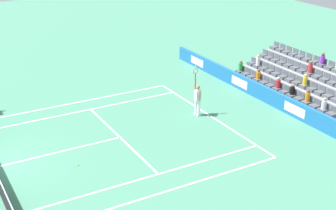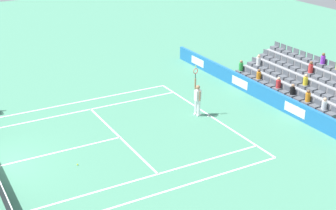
# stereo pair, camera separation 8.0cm
# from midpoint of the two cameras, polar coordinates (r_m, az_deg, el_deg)

# --- Properties ---
(line_baseline) EXTENTS (10.97, 0.10, 0.01)m
(line_baseline) POSITION_cam_midpoint_polar(r_m,az_deg,el_deg) (27.11, 4.88, -1.26)
(line_baseline) COLOR white
(line_baseline) RESTS_ON ground
(line_service) EXTENTS (8.23, 0.10, 0.01)m
(line_service) POSITION_cam_midpoint_polar(r_m,az_deg,el_deg) (24.70, -5.78, -3.81)
(line_service) COLOR white
(line_service) RESTS_ON ground
(line_centre_service) EXTENTS (0.10, 6.40, 0.01)m
(line_centre_service) POSITION_cam_midpoint_polar(r_m,az_deg,el_deg) (23.78, -12.87, -5.43)
(line_centre_service) COLOR white
(line_centre_service) RESTS_ON ground
(line_singles_sideline_left) EXTENTS (0.10, 11.89, 0.01)m
(line_singles_sideline_left) POSITION_cam_midpoint_polar(r_m,az_deg,el_deg) (28.05, -10.05, -0.68)
(line_singles_sideline_left) COLOR white
(line_singles_sideline_left) RESTS_ON ground
(line_singles_sideline_right) EXTENTS (0.10, 11.89, 0.01)m
(line_singles_sideline_right) POSITION_cam_midpoint_polar(r_m,az_deg,el_deg) (21.26, -2.35, -8.44)
(line_singles_sideline_right) COLOR white
(line_singles_sideline_right) RESTS_ON ground
(line_doubles_sideline_left) EXTENTS (0.10, 11.89, 0.01)m
(line_doubles_sideline_left) POSITION_cam_midpoint_polar(r_m,az_deg,el_deg) (29.26, -10.97, 0.26)
(line_doubles_sideline_left) COLOR white
(line_doubles_sideline_left) RESTS_ON ground
(line_doubles_sideline_right) EXTENTS (0.10, 11.89, 0.01)m
(line_doubles_sideline_right) POSITION_cam_midpoint_polar(r_m,az_deg,el_deg) (20.23, -0.55, -10.21)
(line_doubles_sideline_right) COLOR white
(line_doubles_sideline_right) RESTS_ON ground
(line_centre_mark) EXTENTS (0.10, 0.20, 0.01)m
(line_centre_mark) POSITION_cam_midpoint_polar(r_m,az_deg,el_deg) (27.05, 4.70, -1.30)
(line_centre_mark) COLOR white
(line_centre_mark) RESTS_ON ground
(sponsor_barrier) EXTENTS (19.92, 0.22, 0.95)m
(sponsor_barrier) POSITION_cam_midpoint_polar(r_m,az_deg,el_deg) (29.22, 11.45, 1.18)
(sponsor_barrier) COLOR #1E66AD
(sponsor_barrier) RESTS_ON ground
(tennis_player) EXTENTS (0.53, 0.39, 2.85)m
(tennis_player) POSITION_cam_midpoint_polar(r_m,az_deg,el_deg) (26.76, 3.41, 0.76)
(tennis_player) COLOR white
(tennis_player) RESTS_ON ground
(stadium_stand) EXTENTS (8.68, 3.80, 2.61)m
(stadium_stand) POSITION_cam_midpoint_polar(r_m,az_deg,el_deg) (31.04, 15.63, 2.49)
(stadium_stand) COLOR gray
(stadium_stand) RESTS_ON ground
(loose_tennis_ball) EXTENTS (0.07, 0.07, 0.07)m
(loose_tennis_ball) POSITION_cam_midpoint_polar(r_m,az_deg,el_deg) (22.47, -10.70, -6.92)
(loose_tennis_ball) COLOR #D1E533
(loose_tennis_ball) RESTS_ON ground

